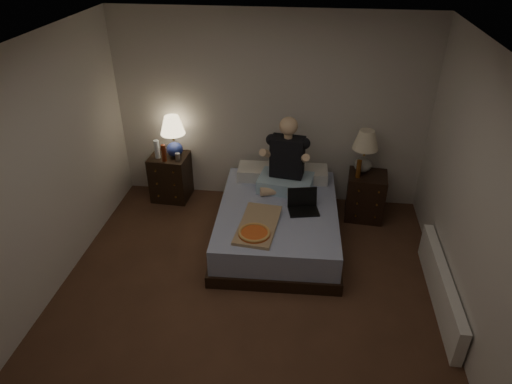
# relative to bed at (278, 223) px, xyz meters

# --- Properties ---
(floor) EXTENTS (4.00, 4.50, 0.00)m
(floor) POSITION_rel_bed_xyz_m (-0.22, -1.24, -0.23)
(floor) COLOR brown
(floor) RESTS_ON ground
(ceiling) EXTENTS (4.00, 4.50, 0.00)m
(ceiling) POSITION_rel_bed_xyz_m (-0.22, -1.24, 2.27)
(ceiling) COLOR white
(ceiling) RESTS_ON ground
(wall_back) EXTENTS (4.00, 0.00, 2.50)m
(wall_back) POSITION_rel_bed_xyz_m (-0.22, 1.01, 1.02)
(wall_back) COLOR beige
(wall_back) RESTS_ON ground
(wall_left) EXTENTS (0.00, 4.50, 2.50)m
(wall_left) POSITION_rel_bed_xyz_m (-2.22, -1.24, 1.02)
(wall_left) COLOR beige
(wall_left) RESTS_ON ground
(wall_right) EXTENTS (0.00, 4.50, 2.50)m
(wall_right) POSITION_rel_bed_xyz_m (1.78, -1.24, 1.02)
(wall_right) COLOR beige
(wall_right) RESTS_ON ground
(bed) EXTENTS (1.44, 1.89, 0.46)m
(bed) POSITION_rel_bed_xyz_m (0.00, 0.00, 0.00)
(bed) COLOR #5164A3
(bed) RESTS_ON floor
(nightstand_left) EXTENTS (0.51, 0.46, 0.64)m
(nightstand_left) POSITION_rel_bed_xyz_m (-1.54, 0.79, 0.09)
(nightstand_left) COLOR black
(nightstand_left) RESTS_ON floor
(nightstand_right) EXTENTS (0.50, 0.46, 0.61)m
(nightstand_right) POSITION_rel_bed_xyz_m (1.07, 0.63, 0.08)
(nightstand_right) COLOR black
(nightstand_right) RESTS_ON floor
(lamp_left) EXTENTS (0.34, 0.34, 0.56)m
(lamp_left) POSITION_rel_bed_xyz_m (-1.46, 0.81, 0.69)
(lamp_left) COLOR navy
(lamp_left) RESTS_ON nightstand_left
(lamp_right) EXTENTS (0.41, 0.41, 0.56)m
(lamp_right) POSITION_rel_bed_xyz_m (1.00, 0.72, 0.66)
(lamp_right) COLOR gray
(lamp_right) RESTS_ON nightstand_right
(water_bottle) EXTENTS (0.07, 0.07, 0.25)m
(water_bottle) POSITION_rel_bed_xyz_m (-1.67, 0.72, 0.53)
(water_bottle) COLOR white
(water_bottle) RESTS_ON nightstand_left
(soda_can) EXTENTS (0.07, 0.07, 0.10)m
(soda_can) POSITION_rel_bed_xyz_m (-1.38, 0.69, 0.46)
(soda_can) COLOR beige
(soda_can) RESTS_ON nightstand_left
(beer_bottle_left) EXTENTS (0.06, 0.06, 0.23)m
(beer_bottle_left) POSITION_rel_bed_xyz_m (-1.55, 0.64, 0.52)
(beer_bottle_left) COLOR #60200D
(beer_bottle_left) RESTS_ON nightstand_left
(beer_bottle_right) EXTENTS (0.06, 0.06, 0.23)m
(beer_bottle_right) POSITION_rel_bed_xyz_m (0.93, 0.56, 0.50)
(beer_bottle_right) COLOR #5B300D
(beer_bottle_right) RESTS_ON nightstand_right
(person) EXTENTS (0.73, 0.61, 0.93)m
(person) POSITION_rel_bed_xyz_m (0.05, 0.44, 0.69)
(person) COLOR black
(person) RESTS_ON bed
(laptop) EXTENTS (0.39, 0.35, 0.24)m
(laptop) POSITION_rel_bed_xyz_m (0.30, -0.06, 0.35)
(laptop) COLOR black
(laptop) RESTS_ON bed
(pizza_box) EXTENTS (0.47, 0.80, 0.08)m
(pizza_box) POSITION_rel_bed_xyz_m (-0.20, -0.61, 0.27)
(pizza_box) COLOR tan
(pizza_box) RESTS_ON bed
(radiator) EXTENTS (0.10, 1.60, 0.40)m
(radiator) POSITION_rel_bed_xyz_m (1.71, -0.86, -0.03)
(radiator) COLOR white
(radiator) RESTS_ON floor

